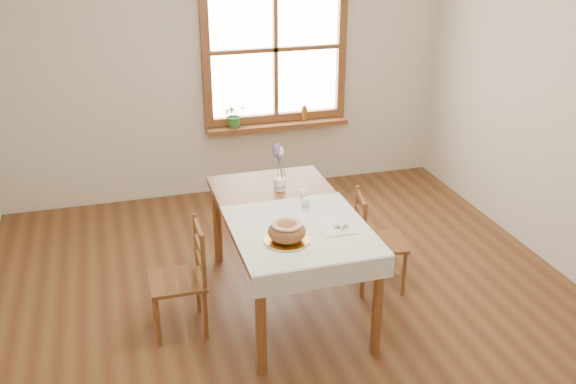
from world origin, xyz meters
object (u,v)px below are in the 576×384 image
dining_table (288,222)px  flower_vase (280,185)px  bread_plate (287,240)px  chair_right (381,241)px  chair_left (177,279)px

dining_table → flower_vase: flower_vase is taller
dining_table → bread_plate: bread_plate is taller
dining_table → chair_right: 0.79m
dining_table → flower_vase: (0.04, 0.36, 0.13)m
dining_table → flower_vase: 0.39m
chair_right → flower_vase: size_ratio=8.24×
dining_table → chair_left: size_ratio=2.00×
dining_table → bread_plate: (-0.14, -0.45, 0.10)m
chair_left → flower_vase: flower_vase is taller
dining_table → bread_plate: size_ratio=5.56×
chair_left → chair_right: (1.57, 0.13, -0.01)m
bread_plate → flower_vase: bearing=77.6°
chair_left → dining_table: bearing=98.1°
chair_left → chair_right: size_ratio=1.01×
dining_table → chair_right: chair_right is taller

